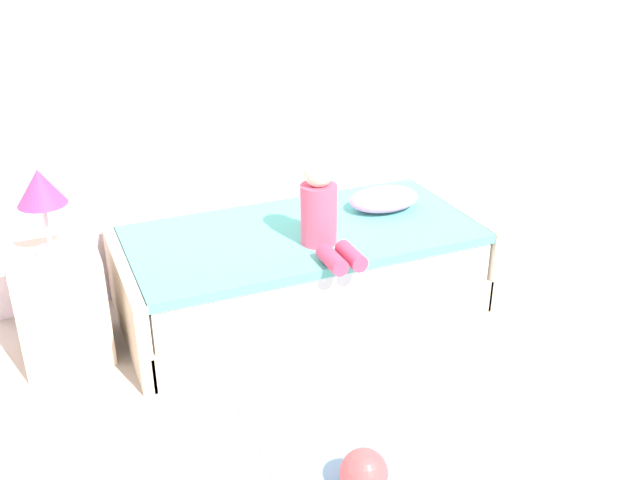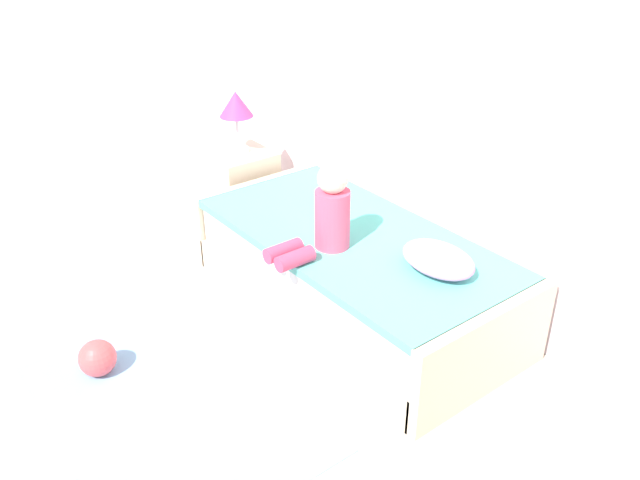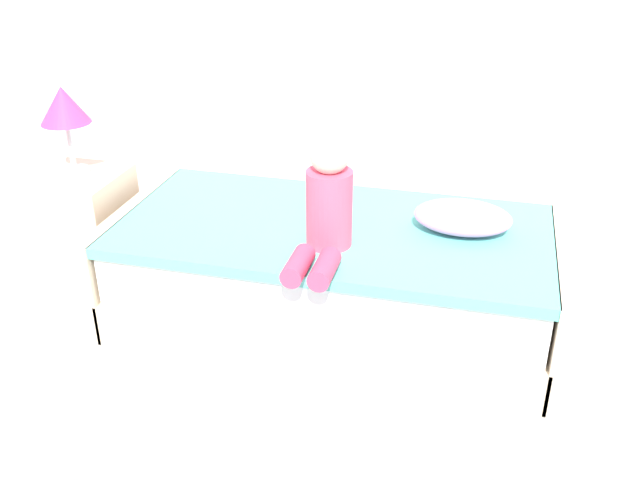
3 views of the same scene
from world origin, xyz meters
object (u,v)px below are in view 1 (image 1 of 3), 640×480
object	(u,v)px
child_figure	(322,212)
pillow	(384,199)
table_lamp	(41,191)
toy_ball	(364,473)
nightstand	(61,305)
bed	(303,270)

from	to	relation	value
child_figure	pillow	bearing A→B (deg)	30.67
table_lamp	toy_ball	bearing A→B (deg)	-56.70
table_lamp	child_figure	world-z (taller)	table_lamp
pillow	toy_ball	size ratio (longest dim) A/B	2.19
nightstand	toy_ball	xyz separation A→B (m)	(1.01, -1.54, -0.20)
table_lamp	toy_ball	distance (m)	2.02
bed	pillow	bearing A→B (deg)	9.84
bed	nightstand	size ratio (longest dim) A/B	3.52
table_lamp	pillow	size ratio (longest dim) A/B	1.02
pillow	child_figure	bearing A→B (deg)	-149.33
nightstand	child_figure	world-z (taller)	child_figure
child_figure	nightstand	bearing A→B (deg)	168.58
child_figure	toy_ball	bearing A→B (deg)	-106.08
nightstand	table_lamp	size ratio (longest dim) A/B	1.33
bed	table_lamp	size ratio (longest dim) A/B	4.69
child_figure	bed	bearing A→B (deg)	95.65
pillow	toy_ball	xyz separation A→B (m)	(-0.92, -1.59, -0.46)
bed	toy_ball	bearing A→B (deg)	-102.89
bed	toy_ball	xyz separation A→B (m)	(-0.34, -1.49, -0.15)
table_lamp	nightstand	bearing A→B (deg)	180.00
pillow	table_lamp	bearing A→B (deg)	-178.48
child_figure	pillow	size ratio (longest dim) A/B	1.16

